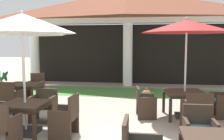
# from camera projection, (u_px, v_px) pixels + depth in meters

# --- Properties ---
(background_pavilion) EXTENTS (10.43, 2.49, 4.44)m
(background_pavilion) POSITION_uv_depth(u_px,v_px,m) (128.00, 13.00, 11.99)
(background_pavilion) COLOR white
(background_pavilion) RESTS_ON ground
(lawn_strip) EXTENTS (12.23, 2.10, 0.01)m
(lawn_strip) POSITION_uv_depth(u_px,v_px,m) (124.00, 92.00, 10.61)
(lawn_strip) COLOR #47843D
(lawn_strip) RESTS_ON ground
(patio_chair_near_foreground_north) EXTENTS (0.56, 0.55, 0.89)m
(patio_chair_near_foreground_north) POSITION_uv_depth(u_px,v_px,m) (199.00, 133.00, 4.59)
(patio_chair_near_foreground_north) COLOR #38281E
(patio_chair_near_foreground_north) RESTS_ON ground
(patio_table_mid_left) EXTENTS (1.15, 1.15, 0.71)m
(patio_table_mid_left) POSITION_uv_depth(u_px,v_px,m) (185.00, 95.00, 6.97)
(patio_table_mid_left) COLOR #38281E
(patio_table_mid_left) RESTS_ON ground
(patio_umbrella_mid_left) EXTENTS (2.38, 2.38, 2.68)m
(patio_umbrella_mid_left) POSITION_uv_depth(u_px,v_px,m) (187.00, 27.00, 6.79)
(patio_umbrella_mid_left) COLOR #2D2D2D
(patio_umbrella_mid_left) RESTS_ON ground
(patio_chair_mid_left_west) EXTENTS (0.58, 0.67, 0.82)m
(patio_chair_mid_left_west) POSITION_uv_depth(u_px,v_px,m) (145.00, 103.00, 7.02)
(patio_chair_mid_left_west) COLOR #38281E
(patio_chair_mid_left_west) RESTS_ON ground
(patio_chair_mid_left_south) EXTENTS (0.68, 0.61, 0.91)m
(patio_chair_mid_left_south) POSITION_uv_depth(u_px,v_px,m) (197.00, 112.00, 5.93)
(patio_chair_mid_left_south) COLOR #38281E
(patio_chair_mid_left_south) RESTS_ON ground
(patio_chair_mid_left_east) EXTENTS (0.64, 0.63, 0.82)m
(patio_chair_mid_left_east) POSITION_uv_depth(u_px,v_px,m) (224.00, 103.00, 6.98)
(patio_chair_mid_left_east) COLOR #38281E
(patio_chair_mid_left_east) RESTS_ON ground
(patio_table_mid_right) EXTENTS (1.03, 1.03, 0.70)m
(patio_table_mid_right) POSITION_uv_depth(u_px,v_px,m) (24.00, 87.00, 8.35)
(patio_table_mid_right) COLOR #38281E
(patio_table_mid_right) RESTS_ON ground
(patio_umbrella_mid_right) EXTENTS (2.68, 2.68, 2.70)m
(patio_umbrella_mid_right) POSITION_uv_depth(u_px,v_px,m) (22.00, 30.00, 8.16)
(patio_umbrella_mid_right) COLOR #2D2D2D
(patio_umbrella_mid_right) RESTS_ON ground
(patio_chair_mid_right_north) EXTENTS (0.57, 0.57, 0.91)m
(patio_chair_mid_right_north) POSITION_uv_depth(u_px,v_px,m) (36.00, 87.00, 9.35)
(patio_chair_mid_right_north) COLOR #38281E
(patio_chair_mid_right_north) RESTS_ON ground
(patio_chair_mid_right_south) EXTENTS (0.62, 0.62, 0.94)m
(patio_chair_mid_right_south) POSITION_uv_depth(u_px,v_px,m) (9.00, 99.00, 7.38)
(patio_chair_mid_right_south) COLOR #38281E
(patio_chair_mid_right_south) RESTS_ON ground
(patio_table_far_back) EXTENTS (0.93, 0.93, 0.70)m
(patio_table_far_back) POSITION_uv_depth(u_px,v_px,m) (25.00, 107.00, 5.71)
(patio_table_far_back) COLOR #38281E
(patio_table_far_back) RESTS_ON ground
(patio_umbrella_far_back) EXTENTS (2.29, 2.29, 2.70)m
(patio_umbrella_far_back) POSITION_uv_depth(u_px,v_px,m) (22.00, 25.00, 5.52)
(patio_umbrella_far_back) COLOR #2D2D2D
(patio_umbrella_far_back) RESTS_ON ground
(patio_chair_far_back_east) EXTENTS (0.52, 0.61, 0.91)m
(patio_chair_far_back_east) POSITION_uv_depth(u_px,v_px,m) (66.00, 117.00, 5.56)
(patio_chair_far_back_east) COLOR #38281E
(patio_chair_far_back_east) RESTS_ON ground
(patio_chair_far_back_south) EXTENTS (0.61, 0.51, 0.91)m
(patio_chair_far_back_south) POSITION_uv_depth(u_px,v_px,m) (0.00, 129.00, 4.81)
(patio_chair_far_back_south) COLOR #38281E
(patio_chair_far_back_south) RESTS_ON ground
(patio_chair_far_back_north) EXTENTS (0.62, 0.51, 0.82)m
(patio_chair_far_back_north) POSITION_uv_depth(u_px,v_px,m) (44.00, 106.00, 6.64)
(patio_chair_far_back_north) COLOR #38281E
(patio_chair_far_back_north) RESTS_ON ground
(potted_palm_left_edge) EXTENTS (0.44, 0.46, 1.30)m
(potted_palm_left_edge) POSITION_uv_depth(u_px,v_px,m) (2.00, 93.00, 8.26)
(potted_palm_left_edge) COLOR #995638
(potted_palm_left_edge) RESTS_ON ground
(terracotta_urn) EXTENTS (0.33, 0.33, 0.44)m
(terracotta_urn) POSITION_uv_depth(u_px,v_px,m) (146.00, 95.00, 9.20)
(terracotta_urn) COLOR brown
(terracotta_urn) RESTS_ON ground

